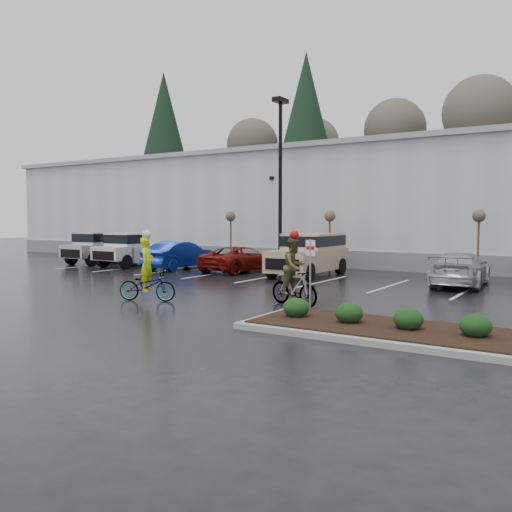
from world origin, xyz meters
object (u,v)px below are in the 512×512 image
Objects in this scene: sapling_east at (479,220)px; fire_lane_sign at (310,267)px; sapling_west at (231,219)px; pickup_silver at (105,248)px; pickup_white at (137,249)px; cyclist_hivis at (147,279)px; car_red at (241,259)px; suv_tan at (308,255)px; car_blue at (180,255)px; sapling_mid at (330,219)px; car_far_silver at (460,269)px; lamppost at (280,165)px; cyclist_olive at (294,279)px.

fire_lane_sign is at bearing -99.75° from sapling_east.
sapling_west is 8.08m from pickup_silver.
sapling_west is 1.45× the size of fire_lane_sign.
sapling_west is at bearing 26.07° from pickup_silver.
sapling_east is at bearing 9.34° from pickup_silver.
pickup_silver is 1.00× the size of pickup_white.
cyclist_hivis is (5.91, -13.27, -1.99)m from sapling_west.
suv_tan is (3.93, -0.02, 0.36)m from car_red.
pickup_silver reaches higher than car_blue.
sapling_mid is 8.43m from car_far_silver.
car_blue is at bearing -175.53° from suv_tan.
sapling_west and sapling_east have the same top height.
sapling_mid reaches higher than suv_tan.
lamppost is 14.78m from fire_lane_sign.
fire_lane_sign is at bearing -56.54° from lamppost.
car_red is at bearing -163.37° from sapling_east.
sapling_mid is at bearing -131.79° from car_red.
car_red is 1.98× the size of cyclist_olive.
sapling_west is 14.66m from cyclist_hivis.
sapling_east reaches higher than car_far_silver.
fire_lane_sign is at bearing -26.29° from pickup_silver.
cyclist_hivis reaches higher than suv_tan.
sapling_west is at bearing -17.44° from car_far_silver.
cyclist_hivis is (2.95, -9.98, 0.07)m from car_red.
car_far_silver reaches higher than car_red.
sapling_west is 4.42m from car_blue.
car_blue is (-12.43, 8.90, -0.65)m from fire_lane_sign.
lamppost is at bearing -158.20° from sapling_mid.
pickup_silver is at bearing -170.66° from sapling_east.
sapling_east is (7.50, 0.00, 0.00)m from sapling_mid.
sapling_mid is 11.36m from pickup_white.
sapling_east is 1.45× the size of fire_lane_sign.
car_blue is 11.43m from cyclist_hivis.
car_blue is at bearing -151.31° from sapling_mid.
sapling_mid reaches higher than cyclist_olive.
car_far_silver is 2.02× the size of cyclist_hivis.
sapling_east is 18.56m from pickup_white.
car_red is 10.98m from car_far_silver.
car_blue reaches higher than car_red.
pickup_white is 7.09m from car_red.
lamppost is 1.93× the size of car_red.
sapling_east is 11.71m from car_red.
car_red is at bearing -114.37° from lamppost.
lamppost is at bearing 18.23° from pickup_white.
fire_lane_sign is 0.92× the size of cyclist_hivis.
sapling_west is 5.78m from pickup_white.
cyclist_hivis reaches higher than car_red.
sapling_mid reaches higher than car_far_silver.
cyclist_olive reaches higher than pickup_white.
lamppost is at bearing 141.30° from suv_tan.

